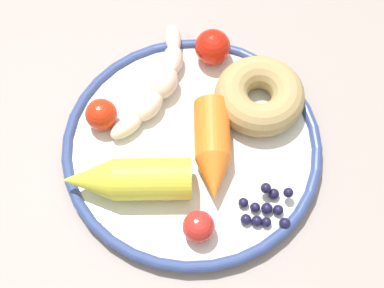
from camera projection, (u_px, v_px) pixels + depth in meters
dining_table at (177, 192)px, 0.68m from camera, size 1.28×0.72×0.70m
plate at (192, 145)px, 0.61m from camera, size 0.29×0.29×0.02m
banana at (159, 82)px, 0.63m from camera, size 0.15×0.10×0.03m
carrot_orange at (213, 149)px, 0.58m from camera, size 0.12×0.05×0.04m
carrot_yellow at (127, 179)px, 0.56m from camera, size 0.06×0.14×0.04m
donut at (260, 96)px, 0.61m from camera, size 0.12×0.12×0.04m
blueberry_pile at (267, 208)px, 0.56m from camera, size 0.05×0.06×0.02m
tomato_near at (101, 114)px, 0.60m from camera, size 0.04×0.04×0.04m
tomato_mid at (213, 47)px, 0.64m from camera, size 0.04×0.04×0.04m
tomato_far at (199, 227)px, 0.54m from camera, size 0.03×0.03×0.03m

